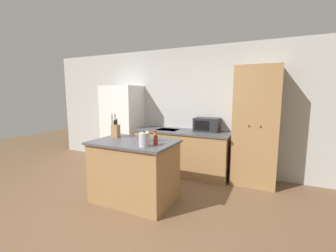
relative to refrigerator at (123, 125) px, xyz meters
name	(u,v)px	position (x,y,z in m)	size (l,w,h in m)	color
ground_plane	(119,216)	(1.39, -1.98, -0.91)	(14.00, 14.00, 0.00)	brown
wall_back	(184,109)	(1.39, 0.35, 0.39)	(7.20, 0.06, 2.60)	#B2B2AD
refrigerator	(123,125)	(0.00, 0.00, 0.00)	(0.82, 0.67, 1.81)	white
back_counter	(183,152)	(1.52, -0.01, -0.46)	(1.95, 0.72, 0.88)	#9E7547
pantry_cabinet	(256,126)	(2.91, 0.03, 0.15)	(0.75, 0.61, 2.11)	#9E7547
kitchen_island	(134,171)	(1.32, -1.48, -0.44)	(1.25, 0.84, 0.93)	#9E7547
microwave	(207,125)	(1.98, 0.13, 0.11)	(0.49, 0.35, 0.27)	#232326
knife_block	(116,131)	(0.89, -1.37, 0.13)	(0.12, 0.09, 0.31)	#9E7547
spice_bottle_tall_dark	(146,140)	(1.57, -1.53, 0.07)	(0.04, 0.04, 0.09)	beige
spice_bottle_short_red	(148,137)	(1.51, -1.40, 0.10)	(0.06, 0.06, 0.15)	#B2281E
spice_bottle_amber_oil	(156,140)	(1.73, -1.54, 0.08)	(0.06, 0.06, 0.13)	#B2281E
spice_bottle_green_herb	(155,136)	(1.62, -1.36, 0.10)	(0.05, 0.05, 0.16)	orange
kettle	(144,140)	(1.65, -1.71, 0.12)	(0.14, 0.14, 0.21)	#B2B5B7
fire_extinguisher	(103,153)	(-0.55, -0.09, -0.71)	(0.12, 0.12, 0.45)	red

